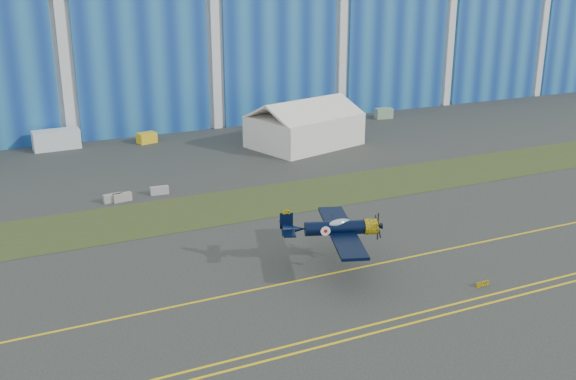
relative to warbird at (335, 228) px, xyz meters
name	(u,v)px	position (x,y,z in m)	size (l,w,h in m)	color
ground	(166,278)	(-13.22, 3.98, -3.49)	(260.00, 260.00, 0.00)	#353835
grass_median	(127,222)	(-13.22, 17.98, -3.47)	(260.00, 10.00, 0.02)	#475128
hangar	(43,24)	(-13.22, 75.76, 11.47)	(220.00, 45.70, 30.00)	silver
taxiway_centreline	(184,304)	(-13.22, -1.02, -3.48)	(200.00, 0.20, 0.02)	yellow
edge_line_near	(230,370)	(-13.22, -10.52, -3.48)	(80.00, 0.20, 0.02)	yellow
edge_line_far	(224,362)	(-13.22, -9.52, -3.48)	(80.00, 0.20, 0.02)	yellow
guard_board_right	(483,284)	(8.78, -8.02, -3.31)	(1.20, 0.15, 0.35)	yellow
warbird	(335,228)	(0.00, 0.00, 0.00)	(12.63, 13.85, 3.38)	black
tent	(305,122)	(16.04, 37.49, -0.18)	(16.55, 13.96, 6.61)	white
shipping_container	(56,140)	(-15.67, 50.29, -2.14)	(6.19, 2.48, 2.68)	silver
tug	(147,138)	(-3.61, 48.41, -2.74)	(2.56, 1.60, 1.49)	yellow
gse_box	(384,113)	(36.13, 48.11, -2.64)	(2.81, 1.50, 1.69)	gray
barrier_a	(113,198)	(-13.26, 24.55, -3.04)	(2.00, 0.60, 0.90)	gray
barrier_b	(122,197)	(-12.30, 24.33, -3.04)	(2.00, 0.60, 0.90)	gray
barrier_c	(160,190)	(-8.09, 24.93, -3.04)	(2.00, 0.60, 0.90)	#969595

